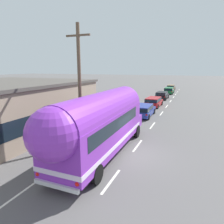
{
  "coord_description": "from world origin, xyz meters",
  "views": [
    {
      "loc": [
        3.47,
        -11.94,
        5.59
      ],
      "look_at": [
        -2.02,
        1.52,
        2.38
      ],
      "focal_mm": 32.01,
      "sensor_mm": 36.0,
      "label": 1
    }
  ],
  "objects_px": {
    "car_fourth": "(169,90)",
    "car_second": "(154,101)",
    "car_lead": "(144,110)",
    "car_third": "(162,95)",
    "car_fifth": "(171,87)",
    "utility_pole": "(80,85)",
    "painted_bus": "(99,123)"
  },
  "relations": [
    {
      "from": "car_fourth",
      "to": "car_second",
      "type": "bearing_deg",
      "value": -90.96
    },
    {
      "from": "car_lead",
      "to": "car_third",
      "type": "distance_m",
      "value": 14.31
    },
    {
      "from": "car_lead",
      "to": "car_second",
      "type": "height_order",
      "value": "same"
    },
    {
      "from": "car_fourth",
      "to": "car_fifth",
      "type": "height_order",
      "value": "same"
    },
    {
      "from": "utility_pole",
      "to": "car_fourth",
      "type": "xyz_separation_m",
      "value": [
        2.35,
        33.65,
        -3.63
      ]
    },
    {
      "from": "utility_pole",
      "to": "car_third",
      "type": "distance_m",
      "value": 25.23
    },
    {
      "from": "utility_pole",
      "to": "car_fourth",
      "type": "bearing_deg",
      "value": 86.01
    },
    {
      "from": "car_lead",
      "to": "car_fourth",
      "type": "height_order",
      "value": "same"
    },
    {
      "from": "painted_bus",
      "to": "car_lead",
      "type": "relative_size",
      "value": 2.53
    },
    {
      "from": "utility_pole",
      "to": "car_fifth",
      "type": "height_order",
      "value": "utility_pole"
    },
    {
      "from": "utility_pole",
      "to": "car_fifth",
      "type": "relative_size",
      "value": 1.84
    },
    {
      "from": "car_third",
      "to": "utility_pole",
      "type": "bearing_deg",
      "value": -94.9
    },
    {
      "from": "car_lead",
      "to": "car_third",
      "type": "height_order",
      "value": "same"
    },
    {
      "from": "car_fifth",
      "to": "painted_bus",
      "type": "bearing_deg",
      "value": -89.81
    },
    {
      "from": "car_lead",
      "to": "car_fourth",
      "type": "bearing_deg",
      "value": 89.63
    },
    {
      "from": "utility_pole",
      "to": "car_fourth",
      "type": "relative_size",
      "value": 1.8
    },
    {
      "from": "utility_pole",
      "to": "car_fifth",
      "type": "bearing_deg",
      "value": 87.2
    },
    {
      "from": "utility_pole",
      "to": "painted_bus",
      "type": "height_order",
      "value": "utility_pole"
    },
    {
      "from": "car_second",
      "to": "car_fifth",
      "type": "bearing_deg",
      "value": 90.15
    },
    {
      "from": "car_lead",
      "to": "car_fourth",
      "type": "relative_size",
      "value": 1.0
    },
    {
      "from": "painted_bus",
      "to": "car_lead",
      "type": "xyz_separation_m",
      "value": [
        0.05,
        11.96,
        -1.51
      ]
    },
    {
      "from": "car_fourth",
      "to": "utility_pole",
      "type": "bearing_deg",
      "value": -93.99
    },
    {
      "from": "car_fifth",
      "to": "car_lead",
      "type": "bearing_deg",
      "value": -89.64
    },
    {
      "from": "car_lead",
      "to": "car_fourth",
      "type": "distance_m",
      "value": 23.08
    },
    {
      "from": "car_third",
      "to": "car_fifth",
      "type": "relative_size",
      "value": 0.98
    },
    {
      "from": "utility_pole",
      "to": "car_second",
      "type": "bearing_deg",
      "value": 83.09
    },
    {
      "from": "car_fourth",
      "to": "painted_bus",
      "type": "bearing_deg",
      "value": -90.32
    },
    {
      "from": "car_second",
      "to": "painted_bus",
      "type": "bearing_deg",
      "value": -89.75
    },
    {
      "from": "painted_bus",
      "to": "car_fourth",
      "type": "xyz_separation_m",
      "value": [
        0.19,
        35.04,
        -1.51
      ]
    },
    {
      "from": "car_second",
      "to": "car_fourth",
      "type": "xyz_separation_m",
      "value": [
        0.28,
        16.56,
        -0.01
      ]
    },
    {
      "from": "car_second",
      "to": "car_third",
      "type": "xyz_separation_m",
      "value": [
        0.06,
        7.78,
        -0.01
      ]
    },
    {
      "from": "utility_pole",
      "to": "car_lead",
      "type": "bearing_deg",
      "value": 78.25
    }
  ]
}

